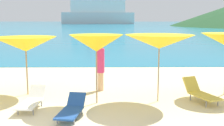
{
  "coord_description": "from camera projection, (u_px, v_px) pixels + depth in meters",
  "views": [
    {
      "loc": [
        1.62,
        -5.91,
        2.72
      ],
      "look_at": [
        1.72,
        3.84,
        1.2
      ],
      "focal_mm": 44.44,
      "sensor_mm": 36.0,
      "label": 1
    }
  ],
  "objects": [
    {
      "name": "ground_plane",
      "position": [
        82.0,
        70.0,
        16.15
      ],
      "size": [
        50.0,
        100.0,
        0.3
      ],
      "primitive_type": "cube",
      "color": "beige"
    },
    {
      "name": "ocean_water",
      "position": [
        107.0,
        23.0,
        233.39
      ],
      "size": [
        650.0,
        440.0,
        0.02
      ],
      "primitive_type": "cube",
      "color": "teal",
      "rests_on": "ground_plane"
    },
    {
      "name": "umbrella_4",
      "position": [
        26.0,
        44.0,
        9.94
      ],
      "size": [
        2.41,
        2.41,
        2.12
      ],
      "color": "#9E7F59",
      "rests_on": "ground_plane"
    },
    {
      "name": "umbrella_5",
      "position": [
        96.0,
        43.0,
        8.86
      ],
      "size": [
        1.91,
        1.91,
        2.26
      ],
      "color": "#9E7F59",
      "rests_on": "ground_plane"
    },
    {
      "name": "umbrella_6",
      "position": [
        159.0,
        42.0,
        9.07
      ],
      "size": [
        2.43,
        2.43,
        2.25
      ],
      "color": "#9E7F59",
      "rests_on": "ground_plane"
    },
    {
      "name": "lounge_chair_0",
      "position": [
        32.0,
        100.0,
        8.54
      ],
      "size": [
        0.59,
        1.57,
        0.58
      ],
      "rotation": [
        0.0,
        0.0,
        -0.05
      ],
      "color": "white",
      "rests_on": "ground_plane"
    },
    {
      "name": "lounge_chair_2",
      "position": [
        72.0,
        109.0,
        7.81
      ],
      "size": [
        0.75,
        1.55,
        0.55
      ],
      "rotation": [
        0.0,
        0.0,
        -0.15
      ],
      "color": "#1E478C",
      "rests_on": "ground_plane"
    },
    {
      "name": "lounge_chair_4",
      "position": [
        200.0,
        92.0,
        9.28
      ],
      "size": [
        1.02,
        1.59,
        0.73
      ],
      "rotation": [
        0.0,
        0.0,
        0.35
      ],
      "color": "#D8BF4C",
      "rests_on": "ground_plane"
    },
    {
      "name": "beachgoer_4",
      "position": [
        101.0,
        65.0,
        10.63
      ],
      "size": [
        0.31,
        0.31,
        1.87
      ],
      "rotation": [
        0.0,
        0.0,
        1.66
      ],
      "color": "#DBAA84",
      "rests_on": "ground_plane"
    },
    {
      "name": "cruise_ship",
      "position": [
        98.0,
        12.0,
        184.4
      ],
      "size": [
        48.44,
        15.73,
        20.61
      ],
      "rotation": [
        0.0,
        0.0,
        0.11
      ],
      "color": "silver",
      "rests_on": "ocean_water"
    }
  ]
}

